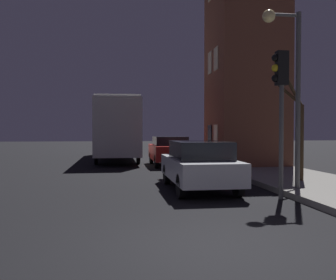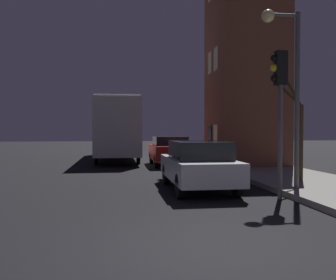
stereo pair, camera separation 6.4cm
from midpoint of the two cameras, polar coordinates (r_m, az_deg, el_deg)
The scene contains 8 objects.
ground_plane at distance 6.02m, azimuth 6.58°, elevation -16.26°, with size 120.00×120.00×0.00m, color black.
brick_building at distance 19.50m, azimuth 11.81°, elevation 10.94°, with size 3.57×3.97×9.74m.
streetlamp at distance 11.39m, azimuth 17.90°, elevation 10.06°, with size 1.15×0.36×5.08m.
traffic_light at distance 10.41m, azimuth 16.78°, elevation 6.92°, with size 0.43×0.24×3.93m.
bare_tree at distance 13.29m, azimuth 19.21°, elevation 2.02°, with size 0.87×1.41×3.90m.
bus at distance 24.23m, azimuth -7.68°, elevation 2.24°, with size 2.47×11.35×3.66m.
car_near_lane at distance 11.55m, azimuth 4.77°, elevation -3.71°, with size 1.78×4.30×1.50m.
car_mid_lane at distance 19.50m, azimuth 0.32°, elevation -1.57°, with size 1.83×3.84×1.53m.
Camera 2 is at (-1.41, -5.56, 1.83)m, focal length 40.00 mm.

